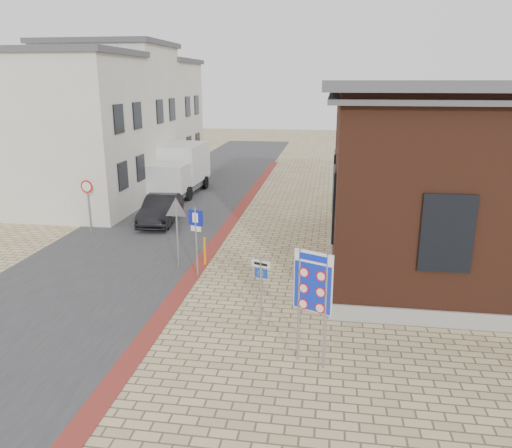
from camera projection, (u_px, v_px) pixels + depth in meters
The scene contains 16 objects.
ground at pixel (225, 328), 14.23m from camera, with size 120.00×120.00×0.00m, color tan.
road_strip at pixel (186, 201), 29.26m from camera, with size 7.00×60.00×0.02m, color #38383A.
curb_strip at pixel (227, 227), 24.01m from camera, with size 0.60×40.00×0.02m, color maroon.
brick_building at pixel (498, 172), 18.62m from camera, with size 13.00×13.00×6.80m.
townhouse_near at pixel (65, 133), 26.05m from camera, with size 7.40×6.40×8.30m.
townhouse_mid at pixel (113, 117), 31.64m from camera, with size 7.40×6.40×9.10m.
townhouse_far at pixel (147, 117), 37.45m from camera, with size 7.40×6.40×8.30m.
bike_rack at pixel (321, 294), 15.86m from camera, with size 0.08×1.80×0.60m.
sedan at pixel (161, 209), 24.57m from camera, with size 1.44×4.13×1.36m, color black.
box_truck at pixel (180, 169), 30.80m from camera, with size 2.63×5.78×2.98m.
border_sign at pixel (313, 284), 11.85m from camera, with size 0.94×0.46×2.96m.
essen_sign at pixel (261, 281), 13.98m from camera, with size 0.55×0.24×2.12m.
parking_sign at pixel (196, 230), 17.55m from camera, with size 0.54×0.20×2.53m.
yield_sign at pixel (177, 215), 18.26m from camera, with size 0.94×0.09×2.66m.
speed_sign at pixel (88, 198), 22.50m from camera, with size 0.59×0.08×2.51m.
bollard at pixel (205, 251), 18.94m from camera, with size 0.10×0.10×1.10m, color orange.
Camera 1 is at (2.80, -12.57, 6.80)m, focal length 35.00 mm.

